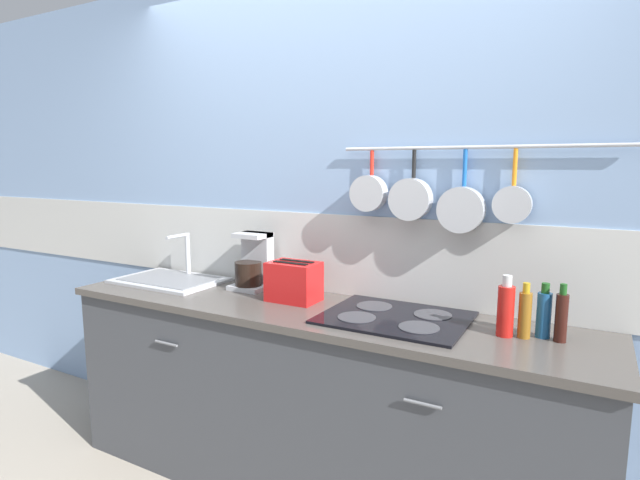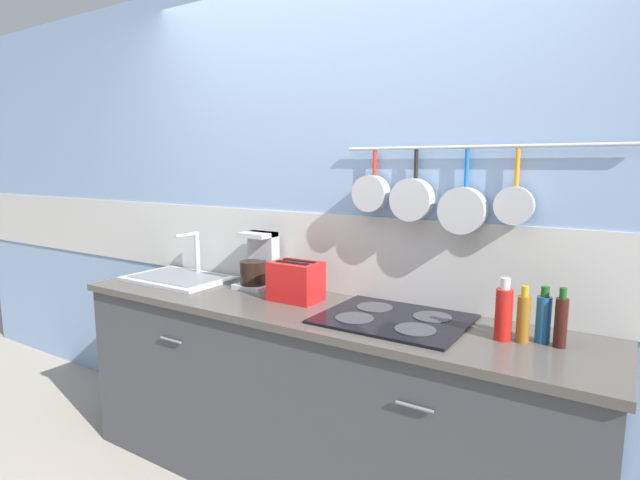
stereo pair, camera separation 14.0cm
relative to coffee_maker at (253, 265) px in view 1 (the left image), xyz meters
name	(u,v)px [view 1 (the left image)]	position (x,y,z in m)	size (l,w,h in m)	color
wall_back	(341,226)	(0.45, 0.14, 0.23)	(7.20, 0.16, 2.60)	#84A3CC
cabinet_base	(309,405)	(0.45, -0.18, -0.60)	(2.53, 0.55, 0.89)	#3F4247
countertop	(309,311)	(0.45, -0.18, -0.14)	(2.57, 0.57, 0.03)	#4C4742
sink_basin	(171,278)	(-0.50, -0.11, -0.10)	(0.59, 0.40, 0.26)	#B7BABF
coffee_maker	(253,265)	(0.00, 0.00, 0.00)	(0.19, 0.19, 0.30)	#B7BABF
toaster	(294,281)	(0.32, -0.11, -0.03)	(0.26, 0.17, 0.19)	red
cooktop	(395,317)	(0.86, -0.15, -0.12)	(0.61, 0.48, 0.01)	black
bottle_sesame_oil	(506,309)	(1.30, -0.15, -0.02)	(0.06, 0.06, 0.24)	red
bottle_hot_sauce	(525,314)	(1.37, -0.13, -0.03)	(0.05, 0.05, 0.21)	#8C5919
bottle_dish_soap	(544,314)	(1.43, -0.09, -0.03)	(0.05, 0.05, 0.21)	navy
bottle_olive_oil	(561,316)	(1.49, -0.11, -0.02)	(0.04, 0.04, 0.22)	#33140F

